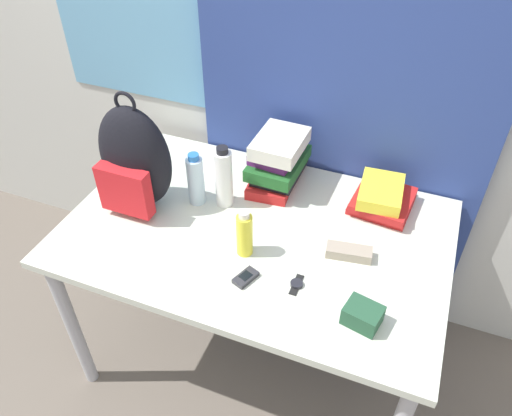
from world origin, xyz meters
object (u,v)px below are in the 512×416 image
object	(u,v)px
cell_phone	(246,277)
camera_pouch	(363,315)
sunscreen_bottle	(245,234)
book_stack_center	(382,198)
water_bottle	(196,180)
wristwatch	(297,284)
backpack	(134,161)
sports_bottle	(224,178)
sunglasses_case	(349,252)
book_stack_left	(278,161)

from	to	relation	value
cell_phone	camera_pouch	world-z (taller)	camera_pouch
sunscreen_bottle	book_stack_center	bearing A→B (deg)	46.22
water_bottle	wristwatch	size ratio (longest dim) A/B	2.44
backpack	sunscreen_bottle	xyz separation A→B (m)	(0.46, -0.10, -0.11)
cell_phone	water_bottle	bearing A→B (deg)	137.26
backpack	sports_bottle	world-z (taller)	backpack
sunglasses_case	water_bottle	bearing A→B (deg)	173.01
backpack	sunglasses_case	xyz separation A→B (m)	(0.78, 0.01, -0.17)
sports_bottle	sunscreen_bottle	xyz separation A→B (m)	(0.17, -0.21, -0.03)
water_bottle	camera_pouch	bearing A→B (deg)	-24.74
book_stack_left	cell_phone	world-z (taller)	book_stack_left
sunscreen_bottle	wristwatch	size ratio (longest dim) A/B	2.06
backpack	sunglasses_case	size ratio (longest dim) A/B	2.90
backpack	cell_phone	world-z (taller)	backpack
sports_bottle	book_stack_center	bearing A→B (deg)	18.77
backpack	sunglasses_case	world-z (taller)	backpack
water_bottle	wristwatch	distance (m)	0.55
camera_pouch	wristwatch	bearing A→B (deg)	163.93
book_stack_left	water_bottle	world-z (taller)	book_stack_left
water_bottle	camera_pouch	world-z (taller)	water_bottle
water_bottle	sunglasses_case	world-z (taller)	water_bottle
cell_phone	camera_pouch	xyz separation A→B (m)	(0.38, -0.03, 0.02)
backpack	book_stack_left	distance (m)	0.53
book_stack_left	cell_phone	bearing A→B (deg)	-81.42
sports_bottle	sunglasses_case	bearing A→B (deg)	-11.55
water_bottle	camera_pouch	xyz separation A→B (m)	(0.69, -0.32, -0.07)
backpack	camera_pouch	bearing A→B (deg)	-14.90
camera_pouch	water_bottle	bearing A→B (deg)	155.26
book_stack_center	sunscreen_bottle	bearing A→B (deg)	-133.78
sports_bottle	wristwatch	distance (m)	0.48
book_stack_left	cell_phone	distance (m)	0.52
backpack	sunscreen_bottle	bearing A→B (deg)	-11.92
backpack	sunscreen_bottle	world-z (taller)	backpack
water_bottle	sunscreen_bottle	distance (m)	0.32
backpack	water_bottle	world-z (taller)	backpack
sunscreen_bottle	camera_pouch	bearing A→B (deg)	-17.99
book_stack_center	book_stack_left	bearing A→B (deg)	179.51
book_stack_left	book_stack_center	distance (m)	0.41
book_stack_center	water_bottle	distance (m)	0.68
book_stack_center	wristwatch	distance (m)	0.50
sunglasses_case	wristwatch	world-z (taller)	sunglasses_case
backpack	book_stack_left	size ratio (longest dim) A/B	1.59
backpack	book_stack_center	size ratio (longest dim) A/B	1.92
book_stack_center	cell_phone	xyz separation A→B (m)	(-0.33, -0.51, -0.04)
sunscreen_bottle	wristwatch	bearing A→B (deg)	-19.99
book_stack_center	cell_phone	distance (m)	0.60
sports_bottle	sunscreen_bottle	distance (m)	0.27
book_stack_center	cell_phone	world-z (taller)	book_stack_center
water_bottle	sunscreen_bottle	size ratio (longest dim) A/B	1.19
book_stack_center	water_bottle	world-z (taller)	water_bottle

